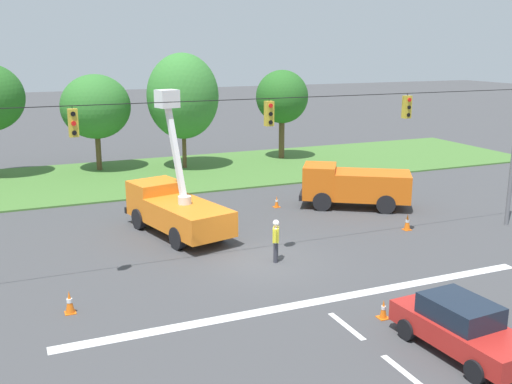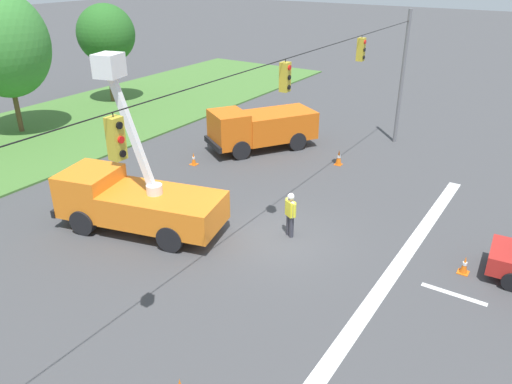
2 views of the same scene
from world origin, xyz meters
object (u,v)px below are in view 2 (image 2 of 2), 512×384
object	(u,v)px
utility_truck_support_near	(261,127)
utility_truck_bucket_lift	(134,198)
traffic_cone_foreground_left	(194,159)
tree_far_east	(106,34)
road_worker	(290,212)
tree_east	(4,45)
traffic_cone_mid_left	(339,157)
traffic_cone_mid_right	(464,265)

from	to	relation	value
utility_truck_support_near	utility_truck_bucket_lift	bearing A→B (deg)	-175.49
utility_truck_support_near	traffic_cone_foreground_left	world-z (taller)	utility_truck_support_near
tree_far_east	traffic_cone_foreground_left	distance (m)	14.87
tree_far_east	road_worker	xyz separation A→B (m)	(-9.90, -20.34, -3.78)
tree_east	road_worker	bearing A→B (deg)	-95.65
tree_far_east	traffic_cone_mid_left	size ratio (longest dim) A/B	8.52
utility_truck_bucket_lift	traffic_cone_mid_left	distance (m)	11.04
utility_truck_bucket_lift	utility_truck_support_near	bearing A→B (deg)	4.51
tree_far_east	traffic_cone_foreground_left	xyz separation A→B (m)	(-6.31, -12.69, -4.48)
road_worker	traffic_cone_mid_left	bearing A→B (deg)	10.84
utility_truck_support_near	tree_east	bearing A→B (deg)	112.13
tree_east	tree_far_east	xyz separation A→B (m)	(7.96, 0.70, -0.37)
utility_truck_bucket_lift	traffic_cone_foreground_left	world-z (taller)	utility_truck_bucket_lift
traffic_cone_foreground_left	tree_far_east	bearing A→B (deg)	63.58
utility_truck_bucket_lift	tree_east	bearing A→B (deg)	72.00
utility_truck_support_near	road_worker	xyz separation A→B (m)	(-7.47, -6.06, -0.24)
road_worker	traffic_cone_mid_left	world-z (taller)	road_worker
road_worker	traffic_cone_foreground_left	distance (m)	8.48
tree_east	road_worker	size ratio (longest dim) A/B	4.58
utility_truck_support_near	traffic_cone_mid_left	bearing A→B (deg)	-88.44
tree_east	traffic_cone_mid_right	world-z (taller)	tree_east
road_worker	tree_east	bearing A→B (deg)	84.35
utility_truck_bucket_lift	traffic_cone_mid_right	distance (m)	11.99
road_worker	traffic_cone_foreground_left	xyz separation A→B (m)	(3.60, 7.64, -0.70)
tree_east	traffic_cone_mid_right	size ratio (longest dim) A/B	12.78
road_worker	traffic_cone_mid_left	size ratio (longest dim) A/B	2.21
road_worker	traffic_cone_foreground_left	world-z (taller)	road_worker
tree_far_east	road_worker	bearing A→B (deg)	-115.96
road_worker	traffic_cone_mid_right	world-z (taller)	road_worker
tree_east	utility_truck_bucket_lift	bearing A→B (deg)	-108.00
tree_east	utility_truck_support_near	bearing A→B (deg)	-67.87
tree_east	utility_truck_bucket_lift	world-z (taller)	tree_east
traffic_cone_foreground_left	traffic_cone_mid_right	bearing A→B (deg)	-100.68
traffic_cone_mid_left	traffic_cone_foreground_left	bearing A→B (deg)	122.84
tree_far_east	utility_truck_bucket_lift	distance (m)	19.98
tree_far_east	road_worker	world-z (taller)	tree_far_east
tree_east	traffic_cone_mid_right	distance (m)	26.21
tree_far_east	traffic_cone_foreground_left	world-z (taller)	tree_far_east
tree_east	tree_far_east	bearing A→B (deg)	5.00
tree_east	traffic_cone_mid_left	xyz separation A→B (m)	(5.65, -18.19, -4.75)
tree_far_east	tree_east	bearing A→B (deg)	-175.00
utility_truck_bucket_lift	traffic_cone_foreground_left	xyz separation A→B (m)	(6.33, 2.39, -1.01)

